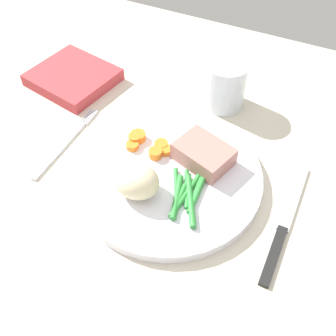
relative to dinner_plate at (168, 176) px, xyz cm
name	(u,v)px	position (x,y,z in cm)	size (l,w,h in cm)	color
dining_table	(178,195)	(2.21, -1.14, -1.80)	(120.00, 90.00, 2.00)	beige
dinner_plate	(168,176)	(0.00, 0.00, 0.00)	(26.88, 26.88, 1.60)	white
meat_portion	(204,154)	(3.63, 4.23, 2.23)	(7.79, 5.76, 2.86)	#B2756B
mashed_potatoes	(136,181)	(-2.42, -4.84, 3.13)	(6.50, 5.34, 4.65)	beige
carrot_slices	(147,144)	(-5.11, 3.29, 1.34)	(7.09, 4.23, 1.21)	orange
green_beans	(187,194)	(4.07, -2.59, 1.19)	(6.56, 10.60, 0.88)	#2D8C38
fork	(66,143)	(-17.60, -0.26, -0.60)	(1.44, 16.60, 0.40)	silver
knife	(284,223)	(17.20, -0.29, -0.60)	(1.70, 20.50, 0.64)	black
water_glass	(224,87)	(1.21, 19.32, 2.61)	(6.97, 6.97, 8.03)	silver
napkin	(73,77)	(-25.17, 13.26, 0.30)	(13.54, 12.33, 2.19)	#B2383D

